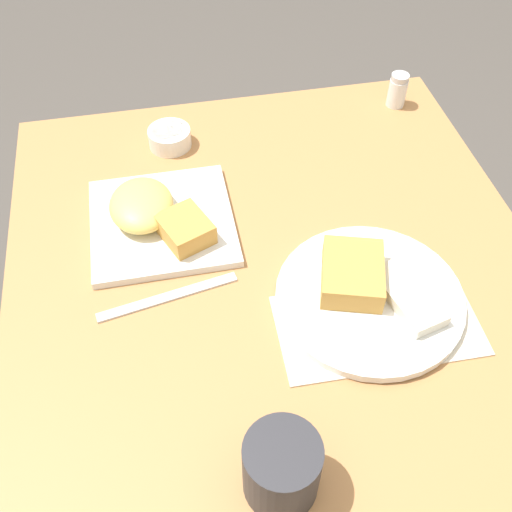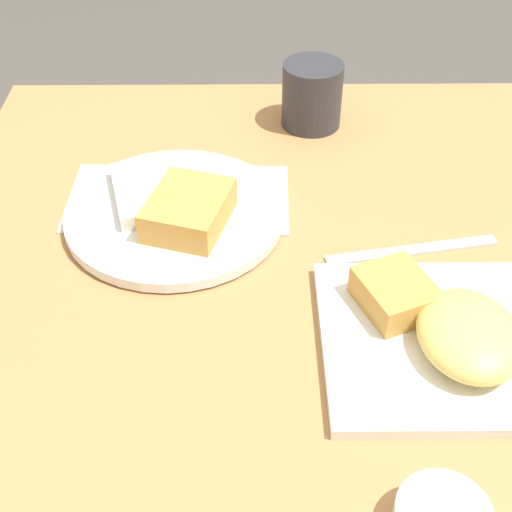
{
  "view_description": "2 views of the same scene",
  "coord_description": "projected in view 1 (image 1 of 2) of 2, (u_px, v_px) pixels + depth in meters",
  "views": [
    {
      "loc": [
        0.59,
        -0.15,
        1.48
      ],
      "look_at": [
        0.01,
        -0.03,
        0.8
      ],
      "focal_mm": 42.0,
      "sensor_mm": 36.0,
      "label": 1
    },
    {
      "loc": [
        -0.63,
        0.02,
        1.32
      ],
      "look_at": [
        -0.01,
        0.02,
        0.79
      ],
      "focal_mm": 50.0,
      "sensor_mm": 36.0,
      "label": 2
    }
  ],
  "objects": [
    {
      "name": "ground_plane",
      "position": [
        269.0,
        458.0,
        1.51
      ],
      "size": [
        8.0,
        8.0,
        0.0
      ],
      "primitive_type": "plane",
      "color": "#4C4742"
    },
    {
      "name": "dining_table",
      "position": [
        275.0,
        303.0,
        1.01
      ],
      "size": [
        0.92,
        0.84,
        0.76
      ],
      "color": "#B27A47",
      "rests_on": "ground_plane"
    },
    {
      "name": "menu_card",
      "position": [
        378.0,
        325.0,
        0.87
      ],
      "size": [
        0.16,
        0.3,
        0.0
      ],
      "rotation": [
        0.0,
        0.0,
        -0.02
      ],
      "color": "beige",
      "rests_on": "dining_table"
    },
    {
      "name": "plate_square_near",
      "position": [
        157.0,
        217.0,
        0.98
      ],
      "size": [
        0.23,
        0.23,
        0.06
      ],
      "color": "white",
      "rests_on": "dining_table"
    },
    {
      "name": "plate_oval_far",
      "position": [
        368.0,
        291.0,
        0.89
      ],
      "size": [
        0.28,
        0.28,
        0.05
      ],
      "color": "white",
      "rests_on": "menu_card"
    },
    {
      "name": "sauce_ramekin",
      "position": [
        170.0,
        137.0,
        1.13
      ],
      "size": [
        0.08,
        0.08,
        0.03
      ],
      "color": "white",
      "rests_on": "dining_table"
    },
    {
      "name": "salt_shaker",
      "position": [
        397.0,
        92.0,
        1.2
      ],
      "size": [
        0.04,
        0.04,
        0.07
      ],
      "color": "white",
      "rests_on": "dining_table"
    },
    {
      "name": "butter_knife",
      "position": [
        168.0,
        297.0,
        0.9
      ],
      "size": [
        0.05,
        0.22,
        0.0
      ],
      "rotation": [
        0.0,
        0.0,
        1.75
      ],
      "color": "silver",
      "rests_on": "dining_table"
    },
    {
      "name": "coffee_mug",
      "position": [
        282.0,
        468.0,
        0.68
      ],
      "size": [
        0.09,
        0.09,
        0.1
      ],
      "color": "#2D2D33",
      "rests_on": "dining_table"
    }
  ]
}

